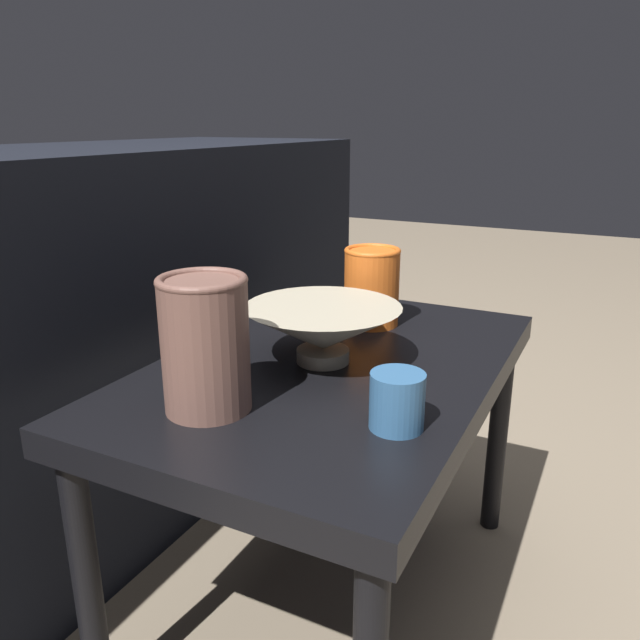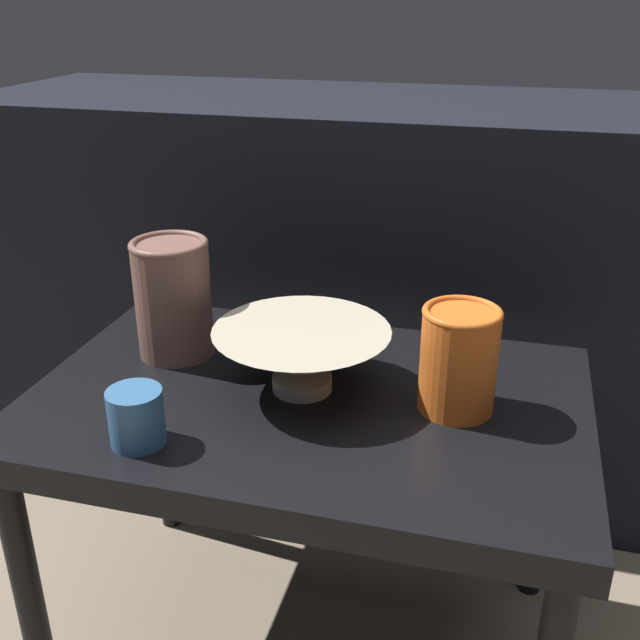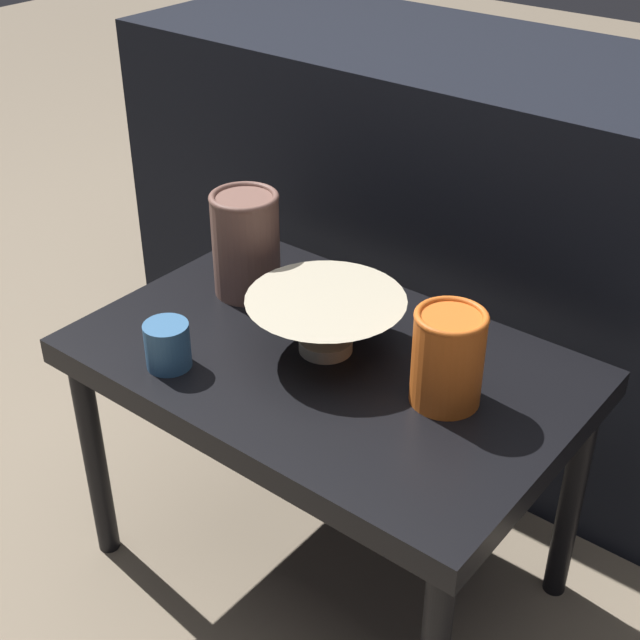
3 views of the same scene
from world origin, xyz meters
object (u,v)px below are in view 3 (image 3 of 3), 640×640
vase_textured_left (246,242)px  bowl (326,320)px  vase_colorful_right (448,356)px  cup (168,345)px

vase_textured_left → bowl: bearing=-15.5°
bowl → vase_colorful_right: bearing=1.3°
vase_textured_left → cup: vase_textured_left is taller
bowl → cup: bearing=-131.3°
cup → vase_textured_left: bearing=104.0°
vase_textured_left → vase_colorful_right: vase_textured_left is taller
bowl → cup: (-0.15, -0.17, -0.02)m
cup → bowl: bearing=48.7°
vase_textured_left → cup: 0.24m
cup → vase_colorful_right: bearing=26.6°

